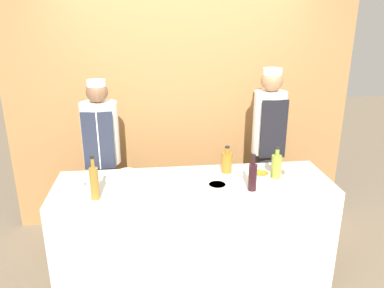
{
  "coord_description": "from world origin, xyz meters",
  "views": [
    {
      "loc": [
        -0.33,
        -2.77,
        2.19
      ],
      "look_at": [
        0.0,
        0.13,
        1.17
      ],
      "focal_mm": 35.0,
      "sensor_mm": 36.0,
      "label": 1
    }
  ],
  "objects": [
    {
      "name": "cutting_board",
      "position": [
        -0.22,
        0.03,
        0.9
      ],
      "size": [
        0.28,
        0.21,
        0.02
      ],
      "color": "white",
      "rests_on": "counter"
    },
    {
      "name": "cabinet_wall",
      "position": [
        0.0,
        1.08,
        1.2
      ],
      "size": [
        3.54,
        0.18,
        2.4
      ],
      "color": "olive",
      "rests_on": "ground_plane"
    },
    {
      "name": "chef_right",
      "position": [
        0.8,
        0.59,
        0.95
      ],
      "size": [
        0.31,
        0.31,
        1.72
      ],
      "color": "#28282D",
      "rests_on": "ground_plane"
    },
    {
      "name": "sauce_bowl_purple",
      "position": [
        0.16,
        -0.18,
        0.92
      ],
      "size": [
        0.16,
        0.16,
        0.05
      ],
      "color": "silver",
      "rests_on": "counter"
    },
    {
      "name": "sauce_bowl_white",
      "position": [
        0.84,
        0.03,
        0.92
      ],
      "size": [
        0.14,
        0.14,
        0.05
      ],
      "color": "silver",
      "rests_on": "counter"
    },
    {
      "name": "counter",
      "position": [
        0.0,
        0.0,
        0.45
      ],
      "size": [
        2.26,
        0.67,
        0.89
      ],
      "color": "beige",
      "rests_on": "ground_plane"
    },
    {
      "name": "ground_plane",
      "position": [
        0.0,
        0.0,
        0.0
      ],
      "size": [
        14.0,
        14.0,
        0.0
      ],
      "primitive_type": "plane",
      "color": "#756651"
    },
    {
      "name": "sauce_bowl_green",
      "position": [
        -0.55,
        0.16,
        0.93
      ],
      "size": [
        0.13,
        0.13,
        0.06
      ],
      "color": "silver",
      "rests_on": "counter"
    },
    {
      "name": "bottle_wine",
      "position": [
        0.43,
        -0.2,
        1.01
      ],
      "size": [
        0.07,
        0.07,
        0.3
      ],
      "color": "black",
      "rests_on": "counter"
    },
    {
      "name": "bottle_oil",
      "position": [
        0.69,
        0.01,
        1.0
      ],
      "size": [
        0.08,
        0.08,
        0.27
      ],
      "color": "olive",
      "rests_on": "counter"
    },
    {
      "name": "bottle_vinegar",
      "position": [
        -0.76,
        -0.21,
        1.03
      ],
      "size": [
        0.06,
        0.06,
        0.34
      ],
      "color": "olive",
      "rests_on": "counter"
    },
    {
      "name": "bottle_amber",
      "position": [
        0.31,
        0.17,
        0.99
      ],
      "size": [
        0.09,
        0.09,
        0.24
      ],
      "color": "#9E661E",
      "rests_on": "counter"
    },
    {
      "name": "sauce_bowl_red",
      "position": [
        -0.96,
        -0.0,
        0.92
      ],
      "size": [
        0.17,
        0.17,
        0.04
      ],
      "color": "silver",
      "rests_on": "counter"
    },
    {
      "name": "chef_left",
      "position": [
        -0.8,
        0.59,
        0.89
      ],
      "size": [
        0.34,
        0.34,
        1.64
      ],
      "color": "#28282D",
      "rests_on": "ground_plane"
    },
    {
      "name": "sauce_bowl_yellow",
      "position": [
        0.55,
        -0.01,
        0.92
      ],
      "size": [
        0.16,
        0.16,
        0.06
      ],
      "color": "silver",
      "rests_on": "counter"
    }
  ]
}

